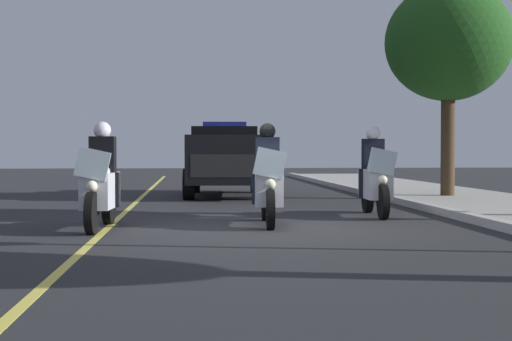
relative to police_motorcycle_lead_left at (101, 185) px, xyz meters
name	(u,v)px	position (x,y,z in m)	size (l,w,h in m)	color
ground_plane	(263,229)	(0.21, 2.57, -0.70)	(80.00, 80.00, 0.00)	#28282B
curb_strip	(489,222)	(0.21, 6.32, -0.62)	(48.00, 0.24, 0.15)	#B7B5AD
lane_stripe_center	(105,230)	(0.21, 0.09, -0.70)	(48.00, 0.12, 0.01)	#E0D14C
police_motorcycle_lead_left	(101,185)	(0.00, 0.00, 0.00)	(2.14, 0.60, 1.72)	black
police_motorcycle_lead_right	(268,183)	(-0.43, 2.72, 0.00)	(2.14, 0.60, 1.72)	black
police_motorcycle_trailing	(375,179)	(-1.88, 4.93, 0.00)	(2.14, 0.60, 1.72)	black
police_suv	(225,157)	(-8.28, 2.35, 0.37)	(5.00, 2.29, 2.05)	black
tree_far_back	(449,43)	(-6.37, 8.00, 3.31)	(3.24, 3.24, 5.45)	#42301E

